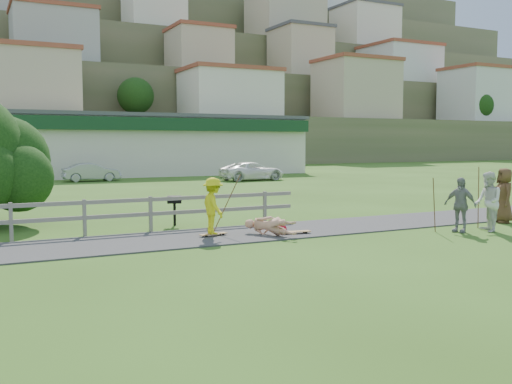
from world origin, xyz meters
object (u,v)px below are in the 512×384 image
spectator_c (504,195)px  car_white (252,171)px  spectator_a (488,202)px  car_silver (91,172)px  skater_fallen (270,226)px  bbq (175,211)px  skater_rider (213,209)px  spectator_b (460,205)px

spectator_c → car_white: 23.65m
spectator_a → car_silver: (-6.68, 28.90, -0.29)m
skater_fallen → spectator_c: 8.65m
bbq → skater_rider: bearing=-63.3°
skater_rider → car_silver: skater_rider is taller
skater_fallen → car_white: 24.83m
car_white → spectator_c: bearing=173.0°
spectator_b → skater_rider: bearing=-129.2°
skater_fallen → bbq: size_ratio=1.69×
skater_fallen → spectator_b: (5.61, -1.91, 0.54)m
skater_rider → car_white: (12.05, 21.87, -0.16)m
skater_fallen → car_silver: car_silver is taller
skater_fallen → spectator_a: 6.88m
spectator_c → car_white: bearing=-156.8°
spectator_a → spectator_b: size_ratio=1.10×
spectator_a → bbq: 10.01m
spectator_b → car_silver: size_ratio=0.43×
spectator_a → car_silver: bearing=-138.0°
spectator_c → skater_rider: bearing=-71.6°
spectator_a → spectator_c: size_ratio=0.99×
spectator_a → spectator_c: bearing=147.8°
spectator_b → car_silver: (-5.81, 28.60, -0.20)m
skater_rider → spectator_c: (10.11, -1.70, 0.12)m
spectator_a → bbq: (-8.29, 5.59, -0.44)m
skater_rider → bbq: (-0.26, 2.74, -0.33)m
spectator_a → spectator_b: 0.92m
skater_rider → spectator_b: spectator_b is taller
skater_rider → car_white: size_ratio=0.35×
skater_fallen → spectator_a: size_ratio=0.90×
spectator_b → spectator_c: 3.07m
skater_rider → spectator_c: spectator_c is taller
car_silver → car_white: bearing=-112.2°
spectator_b → bbq: 9.12m
bbq → spectator_a: bearing=-12.7°
skater_rider → skater_fallen: size_ratio=0.98×
car_silver → bbq: (-1.62, -23.32, -0.15)m
bbq → car_white: bearing=78.5°
skater_fallen → skater_rider: bearing=130.1°
spectator_b → car_silver: 29.19m
car_white → spectator_b: bearing=166.4°
skater_rider → skater_fallen: bearing=-112.2°
skater_rider → spectator_b: 7.60m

